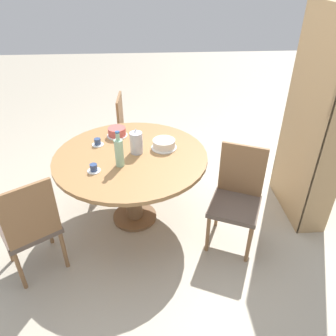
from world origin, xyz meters
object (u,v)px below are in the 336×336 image
at_px(bookshelf, 313,126).
at_px(cup_a, 98,142).
at_px(cake_second, 117,132).
at_px(cup_b, 94,168).
at_px(chair_b, 30,226).
at_px(water_bottle, 119,152).
at_px(chair_a, 132,132).
at_px(coffee_pot, 136,142).
at_px(cake_main, 164,144).
at_px(chair_c, 237,196).

xyz_separation_m(bookshelf, cup_a, (-0.14, -2.02, -0.18)).
distance_m(cake_second, cup_b, 0.66).
relative_size(chair_b, cake_second, 4.54).
relative_size(water_bottle, cup_b, 2.90).
xyz_separation_m(bookshelf, water_bottle, (0.24, -1.78, -0.08)).
relative_size(bookshelf, water_bottle, 6.10).
bearing_deg(chair_b, chair_a, -149.22).
bearing_deg(water_bottle, chair_a, 177.35).
bearing_deg(chair_a, cake_second, 171.32).
height_order(coffee_pot, cake_main, coffee_pot).
xyz_separation_m(chair_b, cake_second, (-1.00, 0.64, 0.30)).
distance_m(chair_b, cup_a, 0.99).
distance_m(coffee_pot, cup_a, 0.42).
distance_m(bookshelf, coffee_pot, 1.64).
bearing_deg(cake_main, water_bottle, -54.62).
xyz_separation_m(coffee_pot, cup_a, (-0.17, -0.38, -0.08)).
height_order(cake_main, cup_b, cake_main).
height_order(bookshelf, cup_b, bookshelf).
xyz_separation_m(chair_a, cake_main, (0.88, 0.34, 0.30)).
bearing_deg(cake_main, bookshelf, 88.34).
bearing_deg(coffee_pot, chair_b, -52.12).
relative_size(chair_c, cup_b, 8.33).
distance_m(water_bottle, cake_main, 0.49).
height_order(chair_a, bookshelf, bookshelf).
bearing_deg(cup_b, cake_second, 166.59).
distance_m(chair_a, chair_c, 1.65).
height_order(coffee_pot, cup_a, coffee_pot).
height_order(chair_b, cake_second, chair_b).
bearing_deg(cup_b, chair_c, 85.74).
xyz_separation_m(cake_main, cup_b, (0.36, -0.61, -0.01)).
bearing_deg(chair_a, bookshelf, -115.86).
xyz_separation_m(water_bottle, cup_b, (0.08, -0.22, -0.11)).
bearing_deg(chair_c, chair_a, 149.81).
distance_m(chair_a, cup_b, 1.30).
relative_size(chair_a, cake_second, 4.54).
bearing_deg(cup_a, chair_a, 159.54).
bearing_deg(cake_second, chair_c, 55.87).
distance_m(chair_a, cup_a, 0.88).
bearing_deg(coffee_pot, cake_main, 104.65).
distance_m(bookshelf, water_bottle, 1.80).
bearing_deg(cake_main, chair_b, -56.67).
xyz_separation_m(chair_a, water_bottle, (1.16, -0.05, 0.39)).
relative_size(coffee_pot, cake_second, 1.16).
xyz_separation_m(bookshelf, cup_b, (0.32, -2.00, -0.18)).
bearing_deg(chair_c, cake_second, 169.92).
distance_m(cake_main, cup_b, 0.71).
distance_m(chair_a, bookshelf, 2.01).
bearing_deg(coffee_pot, cup_b, -50.39).
relative_size(chair_a, cake_main, 3.88).
xyz_separation_m(chair_a, cup_b, (1.24, -0.27, 0.29)).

